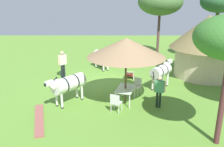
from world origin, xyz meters
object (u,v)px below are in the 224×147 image
object	(u,v)px
zebra_by_umbrella	(102,56)
guest_beside_umbrella	(159,89)
standing_watcher	(63,62)
zebra_toward_hut	(161,71)
acacia_tree_left_background	(160,2)
thatched_hut	(207,43)
zebra_nearest_camera	(68,84)
patio_dining_table	(125,90)
shade_umbrella	(126,47)
striped_lounge_chair	(129,75)
patio_chair_near_hut	(116,102)
patio_chair_east_end	(137,85)
acacia_tree_behind_hut	(219,2)

from	to	relation	value
zebra_by_umbrella	guest_beside_umbrella	bearing A→B (deg)	83.08
standing_watcher	zebra_toward_hut	bearing A→B (deg)	121.58
acacia_tree_left_background	zebra_by_umbrella	bearing A→B (deg)	-52.76
thatched_hut	zebra_nearest_camera	bearing A→B (deg)	-62.67
patio_dining_table	standing_watcher	xyz separation A→B (m)	(-3.73, -3.80, 0.39)
shade_umbrella	zebra_nearest_camera	size ratio (longest dim) A/B	1.86
striped_lounge_chair	zebra_by_umbrella	bearing A→B (deg)	135.32
patio_chair_near_hut	guest_beside_umbrella	world-z (taller)	guest_beside_umbrella
acacia_tree_left_background	patio_dining_table	bearing A→B (deg)	-19.45
patio_chair_near_hut	zebra_toward_hut	world-z (taller)	zebra_toward_hut
patio_chair_east_end	shade_umbrella	bearing A→B (deg)	90.00
patio_dining_table	zebra_by_umbrella	world-z (taller)	zebra_by_umbrella
patio_chair_east_end	striped_lounge_chair	bearing A→B (deg)	-51.70
patio_chair_east_end	zebra_toward_hut	size ratio (longest dim) A/B	0.52
patio_dining_table	zebra_toward_hut	xyz separation A→B (m)	(-1.93, 2.11, 0.35)
zebra_toward_hut	zebra_nearest_camera	bearing A→B (deg)	-116.96
striped_lounge_chair	acacia_tree_behind_hut	size ratio (longest dim) A/B	0.16
thatched_hut	guest_beside_umbrella	distance (m)	6.11
acacia_tree_left_background	thatched_hut	bearing A→B (deg)	23.93
striped_lounge_chair	zebra_by_umbrella	distance (m)	2.80
thatched_hut	patio_chair_east_end	distance (m)	5.81
zebra_by_umbrella	acacia_tree_left_background	xyz separation A→B (m)	(-3.44, 4.53, 3.54)
zebra_by_umbrella	zebra_toward_hut	size ratio (longest dim) A/B	1.06
patio_chair_east_end	standing_watcher	distance (m)	5.24
patio_chair_near_hut	standing_watcher	distance (m)	5.88
zebra_by_umbrella	acacia_tree_left_background	size ratio (longest dim) A/B	0.33
thatched_hut	patio_chair_near_hut	xyz separation A→B (m)	(5.18, -5.82, -1.63)
standing_watcher	acacia_tree_behind_hut	xyz separation A→B (m)	(-4.02, 11.11, 3.50)
patio_dining_table	zebra_toward_hut	world-z (taller)	zebra_toward_hut
zebra_nearest_camera	zebra_toward_hut	world-z (taller)	zebra_toward_hut
shade_umbrella	zebra_by_umbrella	world-z (taller)	shade_umbrella
acacia_tree_left_background	shade_umbrella	bearing A→B (deg)	-19.45
acacia_tree_behind_hut	zebra_by_umbrella	bearing A→B (deg)	-75.52
guest_beside_umbrella	standing_watcher	size ratio (longest dim) A/B	0.90
striped_lounge_chair	standing_watcher	bearing A→B (deg)	-179.66
standing_watcher	patio_chair_east_end	bearing A→B (deg)	107.20
patio_chair_near_hut	shade_umbrella	bearing A→B (deg)	90.00
thatched_hut	acacia_tree_behind_hut	world-z (taller)	acacia_tree_behind_hut
zebra_toward_hut	acacia_tree_behind_hut	distance (m)	8.57
thatched_hut	striped_lounge_chair	world-z (taller)	thatched_hut
shade_umbrella	patio_chair_east_end	distance (m)	2.55
patio_chair_near_hut	acacia_tree_left_background	bearing A→B (deg)	94.07
patio_dining_table	guest_beside_umbrella	xyz separation A→B (m)	(0.56, 1.53, 0.29)
shade_umbrella	zebra_toward_hut	bearing A→B (deg)	132.43
striped_lounge_chair	acacia_tree_behind_hut	xyz separation A→B (m)	(-4.26, 6.88, 4.29)
thatched_hut	acacia_tree_behind_hut	size ratio (longest dim) A/B	0.86
standing_watcher	zebra_nearest_camera	bearing A→B (deg)	63.42
zebra_by_umbrella	patio_dining_table	bearing A→B (deg)	71.47
acacia_tree_behind_hut	patio_chair_near_hut	bearing A→B (deg)	-41.40
zebra_nearest_camera	acacia_tree_left_background	world-z (taller)	acacia_tree_left_background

